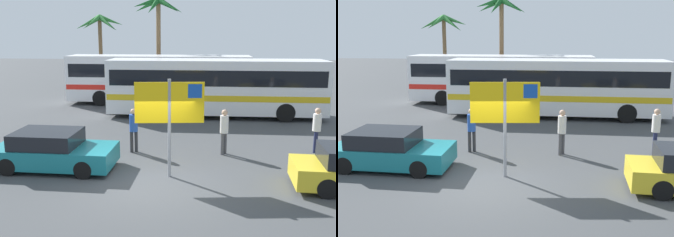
% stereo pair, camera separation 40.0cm
% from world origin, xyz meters
% --- Properties ---
extents(ground, '(120.00, 120.00, 0.00)m').
position_xyz_m(ground, '(0.00, 0.00, 0.00)').
color(ground, '#424447').
extents(bus_front_coach, '(11.86, 2.61, 3.17)m').
position_xyz_m(bus_front_coach, '(2.14, 10.69, 1.78)').
color(bus_front_coach, white).
rests_on(bus_front_coach, ground).
extents(bus_rear_coach, '(11.86, 2.61, 3.17)m').
position_xyz_m(bus_rear_coach, '(-1.46, 14.49, 1.78)').
color(bus_rear_coach, white).
rests_on(bus_rear_coach, ground).
extents(ferry_sign, '(2.19, 0.32, 3.20)m').
position_xyz_m(ferry_sign, '(0.50, 0.92, 2.33)').
color(ferry_sign, gray).
rests_on(ferry_sign, ground).
extents(car_teal, '(4.17, 1.99, 1.32)m').
position_xyz_m(car_teal, '(-3.61, 1.33, 0.64)').
color(car_teal, '#19757F').
rests_on(car_teal, ground).
extents(pedestrian_near_sign, '(0.32, 0.32, 1.76)m').
position_xyz_m(pedestrian_near_sign, '(2.33, 3.52, 1.04)').
color(pedestrian_near_sign, '#4C4C51').
rests_on(pedestrian_near_sign, ground).
extents(pedestrian_by_bus, '(0.32, 0.32, 1.78)m').
position_xyz_m(pedestrian_by_bus, '(5.93, 4.11, 1.05)').
color(pedestrian_by_bus, '#1E2347').
rests_on(pedestrian_by_bus, ground).
extents(pedestrian_crossing_lot, '(0.32, 0.32, 1.74)m').
position_xyz_m(pedestrian_crossing_lot, '(-1.17, 3.47, 1.03)').
color(pedestrian_crossing_lot, '#2D2D33').
rests_on(pedestrian_crossing_lot, ground).
extents(palm_tree_seaside, '(4.05, 4.14, 6.11)m').
position_xyz_m(palm_tree_seaside, '(-7.13, 21.25, 5.04)').
color(palm_tree_seaside, brown).
rests_on(palm_tree_seaside, ground).
extents(palm_tree_inland, '(3.69, 3.54, 7.13)m').
position_xyz_m(palm_tree_inland, '(-1.82, 17.44, 5.86)').
color(palm_tree_inland, brown).
rests_on(palm_tree_inland, ground).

